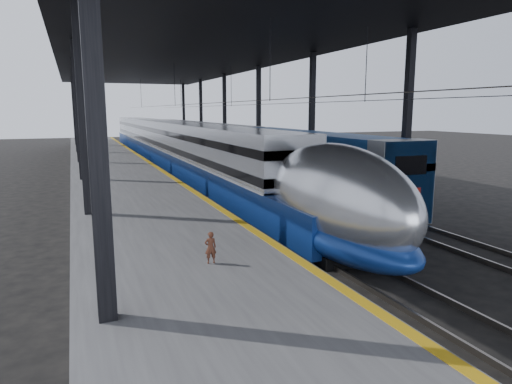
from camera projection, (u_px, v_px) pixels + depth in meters
ground at (274, 258)px, 15.81m from camera, size 160.00×160.00×0.00m
platform at (116, 175)px, 32.72m from camera, size 6.00×80.00×1.00m
yellow_strip at (155, 166)px, 33.65m from camera, size 0.30×80.00×0.01m
rails at (222, 175)px, 35.72m from camera, size 6.52×80.00×0.16m
canopy at (187, 54)px, 33.18m from camera, size 18.00×75.00×9.47m
tgv_train at (172, 146)px, 40.74m from camera, size 2.85×65.20×4.09m
second_train at (219, 143)px, 44.37m from camera, size 2.75×56.05×3.79m
child at (211, 248)px, 12.11m from camera, size 0.33×0.22×0.87m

